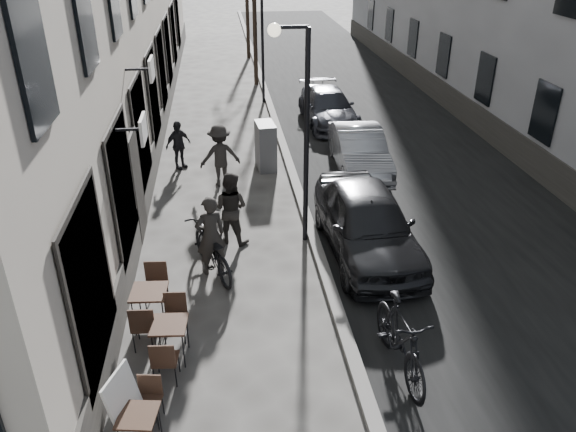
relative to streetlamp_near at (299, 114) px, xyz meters
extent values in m
cube|color=black|center=(4.02, 10.00, -3.16)|extent=(7.30, 60.00, 0.00)
cube|color=slate|center=(0.37, 10.00, -3.10)|extent=(0.25, 60.00, 0.12)
cylinder|color=black|center=(0.17, 0.00, -0.66)|extent=(0.12, 0.12, 5.00)
cylinder|color=black|center=(-0.18, 0.00, 1.84)|extent=(0.70, 0.08, 0.08)
sphere|color=#FFF2CC|center=(-0.53, 0.00, 1.79)|extent=(0.28, 0.28, 0.28)
cylinder|color=black|center=(0.17, 12.00, -0.66)|extent=(0.12, 0.12, 5.00)
cylinder|color=black|center=(0.07, 15.00, -1.21)|extent=(0.20, 0.20, 3.90)
cylinder|color=black|center=(0.07, 21.00, -1.21)|extent=(0.20, 0.20, 3.90)
cube|color=black|center=(-3.12, -5.80, -2.51)|extent=(0.63, 0.63, 0.04)
cylinder|color=black|center=(-3.31, -5.54, -2.84)|extent=(0.02, 0.02, 0.64)
cylinder|color=black|center=(-2.86, -5.62, -2.84)|extent=(0.02, 0.02, 0.64)
cube|color=black|center=(-2.80, -3.89, -2.43)|extent=(0.67, 0.67, 0.04)
cylinder|color=black|center=(-3.08, -4.13, -2.80)|extent=(0.02, 0.02, 0.71)
cylinder|color=black|center=(-2.57, -4.17, -2.80)|extent=(0.02, 0.02, 0.71)
cylinder|color=black|center=(-3.03, -3.61, -2.80)|extent=(0.02, 0.02, 0.71)
cylinder|color=black|center=(-2.52, -3.66, -2.80)|extent=(0.02, 0.02, 0.71)
cube|color=black|center=(-3.22, -2.94, -2.38)|extent=(0.71, 0.71, 0.04)
cylinder|color=black|center=(-3.52, -3.19, -2.78)|extent=(0.03, 0.03, 0.76)
cylinder|color=black|center=(-2.97, -3.23, -2.78)|extent=(0.03, 0.03, 0.76)
cylinder|color=black|center=(-3.48, -2.64, -2.78)|extent=(0.03, 0.03, 0.76)
cylinder|color=black|center=(-2.93, -2.68, -2.78)|extent=(0.03, 0.03, 0.76)
cube|color=white|center=(-3.32, -5.57, -2.55)|extent=(0.52, 0.75, 1.16)
cube|color=#5C5C5E|center=(-0.38, 4.61, -2.43)|extent=(0.63, 1.03, 1.47)
imported|color=black|center=(-2.07, -1.18, -2.60)|extent=(1.45, 2.26, 1.12)
imported|color=black|center=(-2.07, -1.18, -2.24)|extent=(0.78, 0.65, 1.84)
imported|color=black|center=(-1.60, 0.13, -2.26)|extent=(1.09, 1.01, 1.80)
imported|color=#292623|center=(-1.79, 3.52, -2.24)|extent=(1.29, 0.90, 1.83)
imported|color=black|center=(-3.07, 4.96, -2.40)|extent=(0.94, 0.85, 1.53)
imported|color=black|center=(1.49, -0.75, -2.37)|extent=(1.99, 4.67, 1.57)
imported|color=#9B9CA3|center=(2.47, 4.08, -2.50)|extent=(1.58, 4.09, 1.33)
imported|color=#303239|center=(2.38, 8.79, -2.52)|extent=(1.93, 4.45, 1.28)
imported|color=black|center=(1.08, -4.68, -2.49)|extent=(0.78, 2.27, 1.35)
camera|label=1|loc=(-1.70, -11.78, 3.71)|focal=35.00mm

